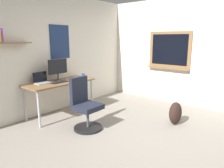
% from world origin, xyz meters
% --- Properties ---
extents(ground_plane, '(5.20, 5.20, 0.00)m').
position_xyz_m(ground_plane, '(0.00, 0.00, 0.00)').
color(ground_plane, gray).
rests_on(ground_plane, ground).
extents(wall_back, '(5.00, 0.30, 2.60)m').
position_xyz_m(wall_back, '(-0.00, 2.45, 1.30)').
color(wall_back, silver).
rests_on(wall_back, ground).
extents(wall_right, '(0.22, 5.00, 2.60)m').
position_xyz_m(wall_right, '(2.45, 0.03, 1.30)').
color(wall_right, silver).
rests_on(wall_right, ground).
extents(desk, '(1.49, 0.62, 0.73)m').
position_xyz_m(desk, '(-0.01, 2.06, 0.66)').
color(desk, olive).
rests_on(desk, ground).
extents(office_chair, '(0.52, 0.52, 0.95)m').
position_xyz_m(office_chair, '(-0.17, 1.14, 0.41)').
color(office_chair, black).
rests_on(office_chair, ground).
extents(laptop, '(0.31, 0.21, 0.23)m').
position_xyz_m(laptop, '(-0.34, 2.21, 0.79)').
color(laptop, '#ADAFB5').
rests_on(laptop, desk).
extents(monitor_primary, '(0.46, 0.17, 0.46)m').
position_xyz_m(monitor_primary, '(0.03, 2.16, 1.00)').
color(monitor_primary, '#38383D').
rests_on(monitor_primary, desk).
extents(keyboard, '(0.37, 0.13, 0.02)m').
position_xyz_m(keyboard, '(-0.08, 1.98, 0.74)').
color(keyboard, black).
rests_on(keyboard, desk).
extents(computer_mouse, '(0.10, 0.06, 0.03)m').
position_xyz_m(computer_mouse, '(0.20, 1.98, 0.75)').
color(computer_mouse, '#262628').
rests_on(computer_mouse, desk).
extents(coffee_mug, '(0.08, 0.08, 0.09)m').
position_xyz_m(coffee_mug, '(0.63, 2.03, 0.78)').
color(coffee_mug, '#334CA5').
rests_on(coffee_mug, desk).
extents(backpack, '(0.32, 0.22, 0.44)m').
position_xyz_m(backpack, '(1.06, -0.07, 0.22)').
color(backpack, black).
rests_on(backpack, ground).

